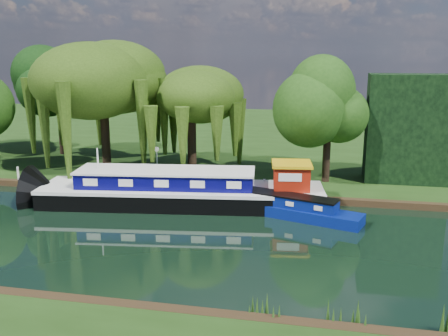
# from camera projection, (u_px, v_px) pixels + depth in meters

# --- Properties ---
(ground) EXTENTS (120.00, 120.00, 0.00)m
(ground) POSITION_uv_depth(u_px,v_px,m) (89.00, 232.00, 28.49)
(ground) COLOR black
(far_bank) EXTENTS (120.00, 52.00, 0.45)m
(far_bank) POSITION_uv_depth(u_px,v_px,m) (217.00, 134.00, 60.88)
(far_bank) COLOR black
(far_bank) RESTS_ON ground
(dutch_barge) EXTENTS (19.13, 6.56, 3.96)m
(dutch_barge) POSITION_uv_depth(u_px,v_px,m) (184.00, 191.00, 33.24)
(dutch_barge) COLOR black
(dutch_barge) RESTS_ON ground
(narrowboat) EXTENTS (10.35, 4.87, 1.51)m
(narrowboat) POSITION_uv_depth(u_px,v_px,m) (280.00, 206.00, 31.34)
(narrowboat) COLOR navy
(narrowboat) RESTS_ON ground
(willow_left) EXTENTS (8.34, 8.34, 9.99)m
(willow_left) POSITION_uv_depth(u_px,v_px,m) (103.00, 82.00, 39.51)
(willow_left) COLOR black
(willow_left) RESTS_ON far_bank
(willow_right) EXTENTS (6.29, 6.29, 7.66)m
(willow_right) POSITION_uv_depth(u_px,v_px,m) (191.00, 104.00, 38.93)
(willow_right) COLOR black
(willow_right) RESTS_ON far_bank
(tree_far_mid) EXTENTS (5.69, 5.69, 9.30)m
(tree_far_mid) POSITION_uv_depth(u_px,v_px,m) (59.00, 87.00, 46.65)
(tree_far_mid) COLOR black
(tree_far_mid) RESTS_ON far_bank
(tree_far_right) EXTENTS (4.92, 4.92, 8.05)m
(tree_far_right) POSITION_uv_depth(u_px,v_px,m) (329.00, 108.00, 36.57)
(tree_far_right) COLOR black
(tree_far_right) RESTS_ON far_bank
(conifer_hedge) EXTENTS (6.00, 3.00, 8.00)m
(conifer_hedge) POSITION_uv_depth(u_px,v_px,m) (408.00, 129.00, 37.13)
(conifer_hedge) COLOR black
(conifer_hedge) RESTS_ON far_bank
(lamppost) EXTENTS (0.36, 0.36, 2.56)m
(lamppost) POSITION_uv_depth(u_px,v_px,m) (157.00, 154.00, 37.86)
(lamppost) COLOR silver
(lamppost) RESTS_ON far_bank
(mooring_posts) EXTENTS (19.16, 0.16, 1.00)m
(mooring_posts) POSITION_uv_depth(u_px,v_px,m) (135.00, 179.00, 36.39)
(mooring_posts) COLOR silver
(mooring_posts) RESTS_ON far_bank
(reeds_near) EXTENTS (33.70, 1.50, 1.10)m
(reeds_near) POSITION_uv_depth(u_px,v_px,m) (161.00, 296.00, 19.79)
(reeds_near) COLOR #204311
(reeds_near) RESTS_ON ground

